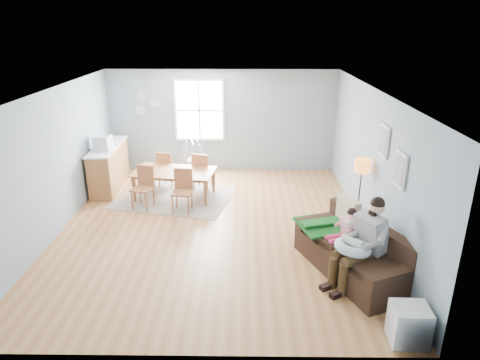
{
  "coord_description": "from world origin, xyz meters",
  "views": [
    {
      "loc": [
        0.61,
        -7.66,
        3.89
      ],
      "look_at": [
        0.51,
        0.01,
        1.0
      ],
      "focal_mm": 32.0,
      "sensor_mm": 36.0,
      "label": 1
    }
  ],
  "objects_px": {
    "toddler": "(345,228)",
    "floor_lamp": "(362,172)",
    "baby_swing": "(193,160)",
    "chair_nw": "(166,167)",
    "father": "(363,240)",
    "storage_cube": "(408,324)",
    "monitor": "(103,143)",
    "dining_table": "(174,185)",
    "counter": "(109,166)",
    "chair_ne": "(201,169)",
    "sofa": "(355,255)",
    "chair_se": "(183,188)",
    "chair_sw": "(144,184)"
  },
  "relations": [
    {
      "from": "chair_sw",
      "to": "sofa",
      "type": "bearing_deg",
      "value": -32.64
    },
    {
      "from": "chair_ne",
      "to": "monitor",
      "type": "bearing_deg",
      "value": -174.24
    },
    {
      "from": "father",
      "to": "monitor",
      "type": "distance_m",
      "value": 6.28
    },
    {
      "from": "baby_swing",
      "to": "father",
      "type": "bearing_deg",
      "value": -57.71
    },
    {
      "from": "storage_cube",
      "to": "toddler",
      "type": "bearing_deg",
      "value": 104.2
    },
    {
      "from": "father",
      "to": "baby_swing",
      "type": "xyz_separation_m",
      "value": [
        -3.16,
        5.01,
        -0.35
      ]
    },
    {
      "from": "sofa",
      "to": "chair_ne",
      "type": "xyz_separation_m",
      "value": [
        -2.83,
        3.58,
        0.22
      ]
    },
    {
      "from": "chair_nw",
      "to": "father",
      "type": "bearing_deg",
      "value": -47.88
    },
    {
      "from": "dining_table",
      "to": "chair_se",
      "type": "xyz_separation_m",
      "value": [
        0.3,
        -0.71,
        0.21
      ]
    },
    {
      "from": "dining_table",
      "to": "chair_sw",
      "type": "bearing_deg",
      "value": -130.36
    },
    {
      "from": "counter",
      "to": "baby_swing",
      "type": "xyz_separation_m",
      "value": [
        1.93,
        0.96,
        -0.14
      ]
    },
    {
      "from": "counter",
      "to": "monitor",
      "type": "xyz_separation_m",
      "value": [
        0.03,
        -0.36,
        0.69
      ]
    },
    {
      "from": "chair_sw",
      "to": "chair_se",
      "type": "height_order",
      "value": "chair_se"
    },
    {
      "from": "floor_lamp",
      "to": "chair_nw",
      "type": "relative_size",
      "value": 1.62
    },
    {
      "from": "sofa",
      "to": "baby_swing",
      "type": "distance_m",
      "value": 5.65
    },
    {
      "from": "floor_lamp",
      "to": "chair_se",
      "type": "bearing_deg",
      "value": 166.43
    },
    {
      "from": "counter",
      "to": "father",
      "type": "bearing_deg",
      "value": -38.44
    },
    {
      "from": "monitor",
      "to": "chair_nw",
      "type": "bearing_deg",
      "value": 17.71
    },
    {
      "from": "floor_lamp",
      "to": "baby_swing",
      "type": "distance_m",
      "value": 4.84
    },
    {
      "from": "dining_table",
      "to": "counter",
      "type": "bearing_deg",
      "value": 167.16
    },
    {
      "from": "storage_cube",
      "to": "dining_table",
      "type": "xyz_separation_m",
      "value": [
        -3.71,
        4.69,
        0.07
      ]
    },
    {
      "from": "floor_lamp",
      "to": "chair_nw",
      "type": "distance_m",
      "value": 4.76
    },
    {
      "from": "dining_table",
      "to": "monitor",
      "type": "bearing_deg",
      "value": 178.34
    },
    {
      "from": "chair_sw",
      "to": "baby_swing",
      "type": "height_order",
      "value": "chair_sw"
    },
    {
      "from": "dining_table",
      "to": "chair_sw",
      "type": "relative_size",
      "value": 1.97
    },
    {
      "from": "chair_sw",
      "to": "storage_cube",
      "type": "bearing_deg",
      "value": -44.28
    },
    {
      "from": "chair_ne",
      "to": "sofa",
      "type": "bearing_deg",
      "value": -51.62
    },
    {
      "from": "toddler",
      "to": "dining_table",
      "type": "bearing_deg",
      "value": 138.21
    },
    {
      "from": "sofa",
      "to": "father",
      "type": "distance_m",
      "value": 0.56
    },
    {
      "from": "father",
      "to": "toddler",
      "type": "distance_m",
      "value": 0.51
    },
    {
      "from": "floor_lamp",
      "to": "chair_ne",
      "type": "bearing_deg",
      "value": 147.43
    },
    {
      "from": "father",
      "to": "chair_se",
      "type": "relative_size",
      "value": 1.52
    },
    {
      "from": "toddler",
      "to": "floor_lamp",
      "type": "distance_m",
      "value": 1.54
    },
    {
      "from": "floor_lamp",
      "to": "chair_se",
      "type": "xyz_separation_m",
      "value": [
        -3.52,
        0.85,
        -0.67
      ]
    },
    {
      "from": "chair_nw",
      "to": "monitor",
      "type": "xyz_separation_m",
      "value": [
        -1.35,
        -0.43,
        0.72
      ]
    },
    {
      "from": "dining_table",
      "to": "baby_swing",
      "type": "relative_size",
      "value": 1.72
    },
    {
      "from": "chair_nw",
      "to": "chair_sw",
      "type": "bearing_deg",
      "value": -102.43
    },
    {
      "from": "chair_sw",
      "to": "floor_lamp",
      "type": "bearing_deg",
      "value": -13.41
    },
    {
      "from": "sofa",
      "to": "floor_lamp",
      "type": "distance_m",
      "value": 1.8
    },
    {
      "from": "chair_sw",
      "to": "chair_ne",
      "type": "bearing_deg",
      "value": 41.42
    },
    {
      "from": "sofa",
      "to": "chair_ne",
      "type": "distance_m",
      "value": 4.57
    },
    {
      "from": "chair_se",
      "to": "monitor",
      "type": "relative_size",
      "value": 2.44
    },
    {
      "from": "sofa",
      "to": "dining_table",
      "type": "xyz_separation_m",
      "value": [
        -3.41,
        3.07,
        0.02
      ]
    },
    {
      "from": "baby_swing",
      "to": "monitor",
      "type": "bearing_deg",
      "value": -145.15
    },
    {
      "from": "storage_cube",
      "to": "monitor",
      "type": "distance_m",
      "value": 7.38
    },
    {
      "from": "father",
      "to": "chair_nw",
      "type": "height_order",
      "value": "father"
    },
    {
      "from": "floor_lamp",
      "to": "storage_cube",
      "type": "relative_size",
      "value": 2.85
    },
    {
      "from": "sofa",
      "to": "floor_lamp",
      "type": "height_order",
      "value": "floor_lamp"
    },
    {
      "from": "dining_table",
      "to": "father",
      "type": "bearing_deg",
      "value": -36.77
    },
    {
      "from": "father",
      "to": "dining_table",
      "type": "bearing_deg",
      "value": 135.11
    }
  ]
}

